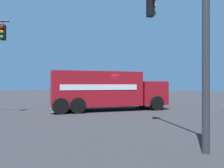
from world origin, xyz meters
name	(u,v)px	position (x,y,z in m)	size (l,w,h in m)	color
ground_plane	(110,109)	(0.00, 0.00, 0.00)	(100.00, 100.00, 0.00)	#2B2B2D
delivery_truck	(106,90)	(0.05, 0.46, 1.43)	(7.30, 7.81, 2.71)	#AD141E
traffic_light_secondary	(180,13)	(-6.53, 6.25, 4.20)	(3.13, 3.52, 6.38)	#38383D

